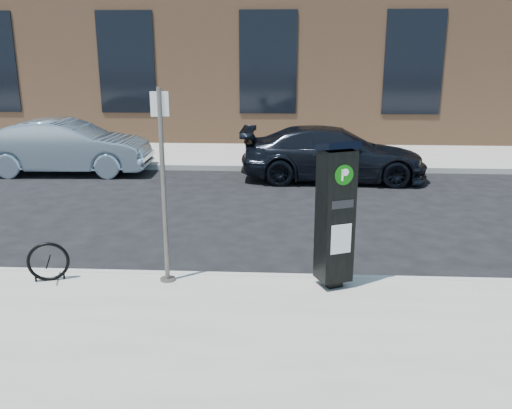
# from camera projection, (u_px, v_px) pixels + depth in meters

# --- Properties ---
(ground) EXTENTS (120.00, 120.00, 0.00)m
(ground) POSITION_uv_depth(u_px,v_px,m) (239.00, 283.00, 8.11)
(ground) COLOR black
(ground) RESTS_ON ground
(sidewalk_far) EXTENTS (60.00, 12.00, 0.15)m
(sidewalk_far) POSITION_uv_depth(u_px,v_px,m) (269.00, 138.00, 21.55)
(sidewalk_far) COLOR gray
(sidewalk_far) RESTS_ON ground
(curb_near) EXTENTS (60.00, 0.12, 0.16)m
(curb_near) POSITION_uv_depth(u_px,v_px,m) (239.00, 279.00, 8.07)
(curb_near) COLOR #9E9B93
(curb_near) RESTS_ON ground
(curb_far) EXTENTS (60.00, 0.12, 0.16)m
(curb_far) POSITION_uv_depth(u_px,v_px,m) (263.00, 168.00, 15.80)
(curb_far) COLOR #9E9B93
(curb_far) RESTS_ON ground
(building) EXTENTS (28.00, 10.05, 8.25)m
(building) POSITION_uv_depth(u_px,v_px,m) (272.00, 33.00, 23.33)
(building) COLOR #916342
(building) RESTS_ON ground
(parking_kiosk) EXTENTS (0.60, 0.57, 2.07)m
(parking_kiosk) POSITION_uv_depth(u_px,v_px,m) (335.00, 214.00, 7.37)
(parking_kiosk) COLOR black
(parking_kiosk) RESTS_ON sidewalk_near
(sign_pole) EXTENTS (0.24, 0.22, 2.74)m
(sign_pole) POSITION_uv_depth(u_px,v_px,m) (164.00, 189.00, 7.46)
(sign_pole) COLOR #564F4C
(sign_pole) RESTS_ON sidewalk_near
(bike_rack) EXTENTS (0.57, 0.22, 0.59)m
(bike_rack) POSITION_uv_depth(u_px,v_px,m) (48.00, 262.00, 7.75)
(bike_rack) COLOR black
(bike_rack) RESTS_ON sidewalk_near
(car_silver) EXTENTS (4.71, 1.83, 1.53)m
(car_silver) POSITION_uv_depth(u_px,v_px,m) (67.00, 147.00, 15.31)
(car_silver) COLOR #8BA0B1
(car_silver) RESTS_ON ground
(car_dark) EXTENTS (4.95, 2.08, 1.43)m
(car_dark) POSITION_uv_depth(u_px,v_px,m) (333.00, 154.00, 14.53)
(car_dark) COLOR black
(car_dark) RESTS_ON ground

